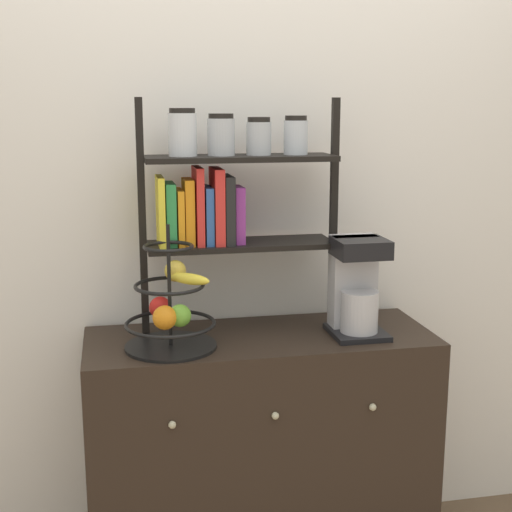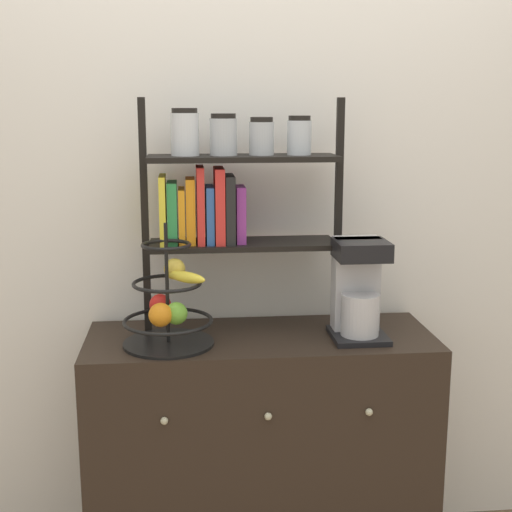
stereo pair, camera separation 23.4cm
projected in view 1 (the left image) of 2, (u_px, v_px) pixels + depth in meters
name	position (u px, v px, depth m)	size (l,w,h in m)	color
wall_back	(245.00, 197.00, 2.57)	(7.00, 0.05, 2.60)	silver
sideboard	(260.00, 453.00, 2.50)	(1.17, 0.46, 0.86)	black
coffee_maker	(356.00, 286.00, 2.40)	(0.18, 0.20, 0.33)	black
fruit_stand	(171.00, 309.00, 2.26)	(0.30, 0.30, 0.40)	black
shelf_hutch	(221.00, 191.00, 2.37)	(0.68, 0.20, 0.79)	black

